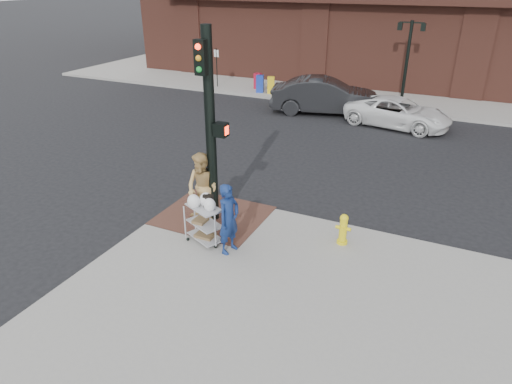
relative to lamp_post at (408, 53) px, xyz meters
The scene contains 14 objects.
ground 16.34m from the lamp_post, 97.13° to the right, with size 220.00×220.00×0.00m, color black.
brick_curb_ramp 15.52m from the lamp_post, 99.77° to the right, with size 2.80×2.40×0.01m, color #523026.
lamp_post is the anchor object (origin of this frame).
parking_sign 10.64m from the lamp_post, behind, with size 0.05×0.05×2.20m, color black.
traffic_signal_pole 15.43m from the lamp_post, 99.24° to the right, with size 0.61×0.51×5.00m.
woman_blue 16.60m from the lamp_post, 94.66° to the right, with size 0.63×0.42×1.74m, color navy.
pedestrian_tan 15.74m from the lamp_post, 99.85° to the right, with size 0.93×0.72×1.91m, color tan.
sedan_dark 4.93m from the lamp_post, 133.17° to the right, with size 1.81×5.18×1.71m, color black.
minivan_white 4.56m from the lamp_post, 83.66° to the right, with size 2.12×4.60×1.28m, color white.
utility_cart 16.56m from the lamp_post, 97.36° to the right, with size 1.05×0.84×1.27m.
fire_hydrant 15.15m from the lamp_post, 86.15° to the right, with size 0.38×0.26×0.80m.
newsbox_red 8.35m from the lamp_post, behind, with size 0.37×0.34×0.89m, color maroon.
newsbox_yellow 7.33m from the lamp_post, behind, with size 0.38×0.34×0.91m, color yellow.
newsbox_blue 7.94m from the lamp_post, behind, with size 0.40×0.36×0.94m, color #1B38AF.
Camera 1 is at (5.21, -8.60, 6.16)m, focal length 32.00 mm.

